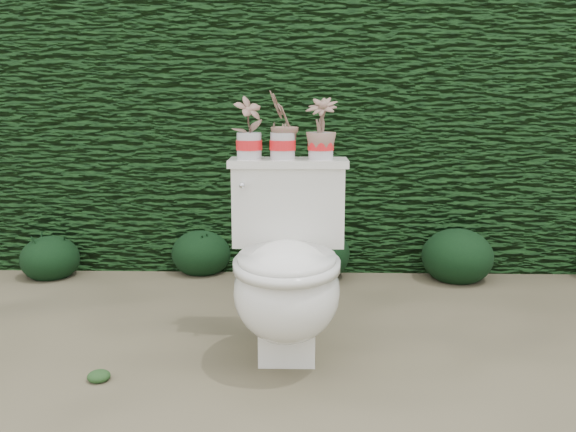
{
  "coord_description": "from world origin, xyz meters",
  "views": [
    {
      "loc": [
        -0.13,
        -2.4,
        1.04
      ],
      "look_at": [
        -0.2,
        0.06,
        0.55
      ],
      "focal_mm": 38.0,
      "sensor_mm": 36.0,
      "label": 1
    }
  ],
  "objects_px": {
    "toilet": "(287,271)",
    "potted_plant_left": "(249,129)",
    "potted_plant_center": "(283,127)",
    "potted_plant_right": "(321,130)"
  },
  "relations": [
    {
      "from": "toilet",
      "to": "potted_plant_left",
      "type": "height_order",
      "value": "potted_plant_left"
    },
    {
      "from": "potted_plant_center",
      "to": "potted_plant_right",
      "type": "relative_size",
      "value": 1.12
    },
    {
      "from": "potted_plant_right",
      "to": "toilet",
      "type": "bearing_deg",
      "value": -103.13
    },
    {
      "from": "toilet",
      "to": "potted_plant_left",
      "type": "bearing_deg",
      "value": 124.54
    },
    {
      "from": "potted_plant_left",
      "to": "potted_plant_center",
      "type": "relative_size",
      "value": 0.91
    },
    {
      "from": "toilet",
      "to": "potted_plant_right",
      "type": "xyz_separation_m",
      "value": [
        0.14,
        0.24,
        0.54
      ]
    },
    {
      "from": "toilet",
      "to": "potted_plant_right",
      "type": "distance_m",
      "value": 0.61
    },
    {
      "from": "toilet",
      "to": "potted_plant_right",
      "type": "relative_size",
      "value": 3.24
    },
    {
      "from": "potted_plant_left",
      "to": "potted_plant_right",
      "type": "relative_size",
      "value": 1.03
    },
    {
      "from": "potted_plant_center",
      "to": "potted_plant_right",
      "type": "height_order",
      "value": "potted_plant_center"
    }
  ]
}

